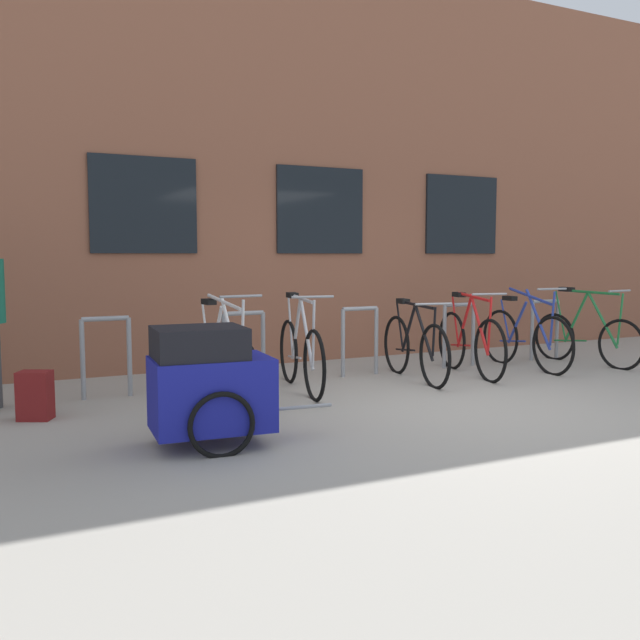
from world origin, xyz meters
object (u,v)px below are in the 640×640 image
(bicycle_black, at_px, (414,347))
(bicycle_white, at_px, (222,361))
(bicycle_red, at_px, (470,342))
(bicycle_green, at_px, (586,336))
(backpack, at_px, (35,395))
(bike_trailer, at_px, (209,383))
(bicycle_silver, at_px, (300,353))
(bicycle_blue, at_px, (525,338))

(bicycle_black, height_order, bicycle_white, bicycle_white)
(bicycle_red, bearing_deg, bicycle_green, -1.09)
(backpack, bearing_deg, bicycle_green, 27.45)
(bike_trailer, bearing_deg, backpack, 126.99)
(bicycle_white, height_order, bicycle_red, bicycle_white)
(bike_trailer, height_order, backpack, bike_trailer)
(bicycle_white, relative_size, bicycle_silver, 0.96)
(bicycle_black, relative_size, bicycle_silver, 0.99)
(bicycle_blue, xyz_separation_m, bicycle_silver, (-3.24, -0.04, 0.01))
(bicycle_silver, bearing_deg, bicycle_white, -177.69)
(bicycle_black, relative_size, bicycle_blue, 0.99)
(bicycle_white, distance_m, bicycle_silver, 0.90)
(bicycle_silver, bearing_deg, bicycle_blue, 0.65)
(bicycle_black, relative_size, bicycle_red, 1.01)
(bicycle_red, bearing_deg, bicycle_silver, 179.45)
(bicycle_silver, bearing_deg, bicycle_black, -0.65)
(bicycle_blue, height_order, backpack, bicycle_blue)
(bicycle_blue, relative_size, bike_trailer, 1.21)
(bicycle_silver, xyz_separation_m, bike_trailer, (-1.56, -1.70, 0.08))
(bicycle_white, bearing_deg, bike_trailer, -111.71)
(bicycle_black, distance_m, bicycle_green, 2.75)
(bicycle_black, relative_size, bicycle_white, 1.02)
(bicycle_black, bearing_deg, bicycle_silver, 179.35)
(bicycle_green, bearing_deg, backpack, -178.94)
(bicycle_green, bearing_deg, bicycle_black, 179.12)
(bicycle_black, xyz_separation_m, bicycle_silver, (-1.47, 0.02, 0.01))
(bicycle_green, distance_m, bicycle_silver, 4.22)
(bicycle_silver, height_order, backpack, bicycle_silver)
(bicycle_white, xyz_separation_m, bicycle_blue, (4.14, 0.07, 0.01))
(backpack, bearing_deg, bike_trailer, -26.62)
(bicycle_blue, bearing_deg, backpack, -177.84)
(bicycle_red, distance_m, backpack, 5.00)
(bicycle_white, distance_m, bicycle_blue, 4.14)
(bicycle_white, relative_size, backpack, 3.92)
(bicycle_blue, xyz_separation_m, bicycle_red, (-0.95, -0.06, 0.01))
(bicycle_silver, bearing_deg, bicycle_green, -0.80)
(bicycle_white, distance_m, backpack, 1.82)
(bike_trailer, bearing_deg, bicycle_white, 68.29)
(backpack, bearing_deg, bicycle_red, 28.29)
(bicycle_silver, distance_m, bicycle_red, 2.29)
(bicycle_white, distance_m, bicycle_green, 5.12)
(bicycle_silver, xyz_separation_m, backpack, (-2.70, -0.19, -0.19))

